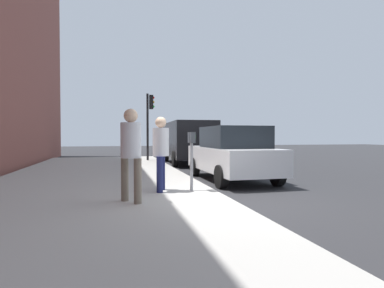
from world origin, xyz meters
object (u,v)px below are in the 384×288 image
(parked_van_far, at_px, (188,140))
(parked_sedan_near, at_px, (232,153))
(traffic_signal, at_px, (149,115))
(pedestrian_at_meter, at_px, (161,147))
(parking_meter, at_px, (192,149))
(pedestrian_bystander, at_px, (131,146))

(parked_van_far, bearing_deg, parked_sedan_near, -179.99)
(parked_sedan_near, bearing_deg, traffic_signal, 14.34)
(pedestrian_at_meter, bearing_deg, traffic_signal, 101.74)
(pedestrian_at_meter, xyz_separation_m, parked_sedan_near, (2.24, -2.66, -0.30))
(parking_meter, distance_m, pedestrian_at_meter, 0.74)
(pedestrian_at_meter, xyz_separation_m, traffic_signal, (9.72, -0.75, 1.38))
(pedestrian_bystander, relative_size, parked_sedan_near, 0.42)
(pedestrian_bystander, height_order, parked_van_far, parked_van_far)
(parking_meter, height_order, pedestrian_at_meter, pedestrian_at_meter)
(pedestrian_bystander, bearing_deg, traffic_signal, 46.02)
(parking_meter, bearing_deg, traffic_signal, -0.12)
(pedestrian_bystander, xyz_separation_m, traffic_signal, (10.83, -1.50, 1.31))
(pedestrian_at_meter, height_order, traffic_signal, traffic_signal)
(parking_meter, bearing_deg, parked_van_far, -12.35)
(pedestrian_at_meter, relative_size, parked_van_far, 0.34)
(pedestrian_bystander, bearing_deg, parked_sedan_near, 8.46)
(traffic_signal, bearing_deg, parked_sedan_near, -165.66)
(pedestrian_at_meter, distance_m, pedestrian_bystander, 1.35)
(pedestrian_at_meter, height_order, pedestrian_bystander, pedestrian_bystander)
(parking_meter, distance_m, traffic_signal, 9.91)
(parking_meter, xyz_separation_m, parked_sedan_near, (2.34, -1.93, -0.27))
(parked_van_far, relative_size, traffic_signal, 1.46)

